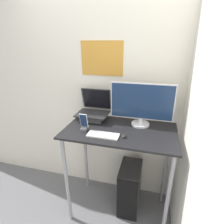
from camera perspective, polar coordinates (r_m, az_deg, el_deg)
wall_back at (r=2.01m, az=5.07°, el=4.82°), size 6.00×0.06×2.60m
wall_side_right at (r=1.38m, az=26.84°, el=-5.92°), size 0.05×6.00×2.60m
desk at (r=1.83m, az=2.54°, el=-10.72°), size 1.10×0.61×1.08m
laptop at (r=1.96m, az=-6.11°, el=-0.09°), size 0.34×0.31×0.32m
monitor at (r=1.77m, az=9.62°, el=2.30°), size 0.64×0.19×0.44m
keyboard at (r=1.63m, az=-2.92°, el=-7.52°), size 0.29×0.12×0.02m
mouse at (r=1.60m, az=3.90°, el=-7.83°), size 0.03×0.05×0.02m
cell_phone at (r=1.72m, az=-9.19°, el=-4.24°), size 0.08×0.07×0.17m
computer_tower at (r=2.25m, az=5.81°, el=-23.40°), size 0.23×0.38×0.59m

